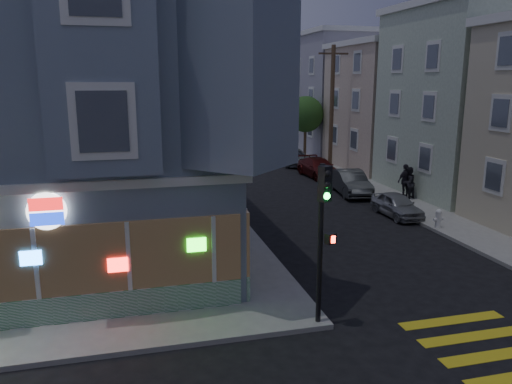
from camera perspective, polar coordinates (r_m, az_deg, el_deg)
name	(u,v)px	position (r m, az deg, el deg)	size (l,w,h in m)	color
sidewalk_ne	(467,168)	(41.83, 23.01, 2.50)	(24.00, 42.00, 0.15)	gray
corner_building	(24,105)	(21.06, -25.01, 8.98)	(14.60, 14.60, 11.40)	slate
row_house_b	(501,103)	(33.67, 26.20, 9.12)	(12.00, 8.60, 10.50)	#9CAE97
row_house_c	(417,108)	(40.99, 17.92, 9.15)	(12.00, 8.60, 9.00)	tan
row_house_d	(365,95)	(48.82, 12.31, 10.83)	(12.00, 8.60, 10.50)	#918D9C
utility_pole	(332,108)	(36.63, 8.64, 9.50)	(2.20, 0.30, 9.00)	#4C3826
street_tree_near	(306,114)	(42.33, 5.68, 8.82)	(3.00, 3.00, 5.30)	#4C3826
street_tree_far	(278,109)	(49.91, 2.52, 9.45)	(3.00, 3.00, 5.30)	#4C3826
pedestrian_a	(408,183)	(29.51, 17.03, 1.01)	(0.88, 0.69, 1.82)	black
pedestrian_b	(405,181)	(29.77, 16.71, 1.24)	(1.13, 0.47, 1.93)	#26232B
parked_car_a	(397,205)	(26.09, 15.81, -1.44)	(1.41, 3.50, 1.19)	#94979A
parked_car_b	(351,183)	(30.49, 10.75, 1.07)	(1.54, 4.41, 1.45)	#35383A
parked_car_c	(318,168)	(35.63, 7.15, 2.76)	(1.86, 4.58, 1.33)	#4F1212
parked_car_d	(294,157)	(40.61, 4.40, 4.00)	(2.11, 4.57, 1.27)	#9FA6A9
traffic_signal	(323,218)	(13.34, 7.69, -3.00)	(0.57, 0.50, 4.47)	black
fire_hydrant	(438,218)	(24.27, 20.12, -2.79)	(0.49, 0.28, 0.85)	white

